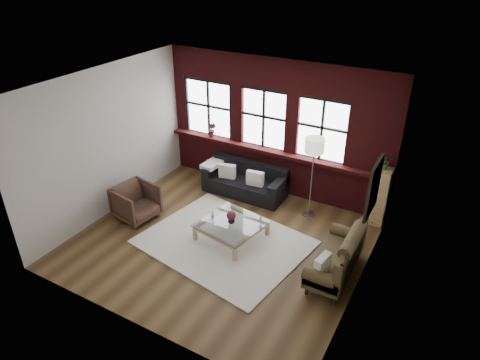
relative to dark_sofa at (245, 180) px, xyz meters
The scene contains 26 objects.
floor 2.00m from the dark_sofa, 75.28° to the right, with size 5.50×5.50×0.00m, color #47301A.
ceiling 3.46m from the dark_sofa, 75.28° to the right, with size 5.50×5.50×0.00m, color white.
wall_back 1.47m from the dark_sofa, 50.24° to the left, with size 5.50×5.50×0.00m, color #B4AFA8.
wall_front 4.60m from the dark_sofa, 83.53° to the right, with size 5.50×5.50×0.00m, color #B4AFA8.
wall_left 3.20m from the dark_sofa, 139.83° to the right, with size 5.00×5.00×0.00m, color #B4AFA8.
wall_right 3.96m from the dark_sofa, 30.32° to the right, with size 5.00×5.00×0.00m, color #B4AFA8.
brick_backwall 1.45m from the dark_sofa, 47.25° to the left, with size 5.50×0.12×3.20m, color #4B1114, non-canonical shape.
sill_ledge 0.96m from the dark_sofa, 42.04° to the left, with size 5.50×0.30×0.08m, color #4B1114.
window_left 1.99m from the dark_sofa, 157.08° to the left, with size 1.38×0.10×1.50m, color black, non-canonical shape.
window_mid 1.51m from the dark_sofa, 70.10° to the left, with size 1.38×0.10×1.50m, color black, non-canonical shape.
window_right 2.19m from the dark_sofa, 18.98° to the left, with size 1.38×0.10×1.50m, color black, non-canonical shape.
wall_poster 3.89m from the dark_sofa, 26.43° to the right, with size 0.05×0.74×0.94m, color black, non-canonical shape.
shag_rug 2.03m from the dark_sofa, 73.13° to the right, with size 3.08×2.42×0.03m, color silver.
dark_sofa is the anchor object (origin of this frame).
pillow_a 0.47m from the dark_sofa, 166.58° to the right, with size 0.40×0.14×0.34m, color white.
pillow_b 0.39m from the dark_sofa, 17.06° to the right, with size 0.40×0.14×0.34m, color white.
vintage_settee 3.30m from the dark_sofa, 32.04° to the right, with size 0.74×1.66×0.88m, color #42381E, non-canonical shape.
pillow_settee 3.54m from the dark_sofa, 39.71° to the right, with size 0.14×0.38×0.34m, color white.
armchair 2.58m from the dark_sofa, 127.37° to the right, with size 0.81×0.83×0.76m, color #3B271D.
coffee_table 1.84m from the dark_sofa, 69.68° to the right, with size 1.16×1.16×0.39m, color tan, non-canonical shape.
vase 1.84m from the dark_sofa, 69.68° to the right, with size 0.14×0.14×0.15m, color #B2B2B2.
flowers 1.85m from the dark_sofa, 69.68° to the right, with size 0.19×0.19×0.19m, color #591E31.
drawer_chest 3.06m from the dark_sofa, ahead, with size 0.40×0.40×1.28m, color tan.
potted_plant_top 3.24m from the dark_sofa, ahead, with size 0.30×0.26×0.33m, color #2D5923.
floor_lamp 1.80m from the dark_sofa, ahead, with size 0.40×0.40×1.98m, color #A5A5A8, non-canonical shape.
sill_plant 1.54m from the dark_sofa, 160.05° to the left, with size 0.21×0.17×0.38m, color #591E31.
Camera 1 is at (3.75, -5.92, 5.25)m, focal length 32.00 mm.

